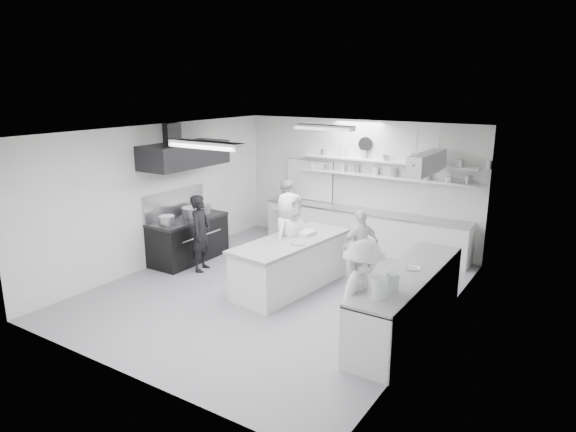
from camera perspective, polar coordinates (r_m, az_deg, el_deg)
The scene contains 27 objects.
floor at distance 9.82m, azimuth -1.36°, elevation -8.33°, with size 6.00×7.00×0.02m, color gray.
ceiling at distance 9.08m, azimuth -1.48°, elevation 9.51°, with size 6.00×7.00×0.02m, color silver.
wall_back at distance 12.32m, azimuth 7.76°, elevation 3.64°, with size 6.00×0.04×3.00m, color silver.
wall_front at distance 6.85m, azimuth -18.13°, elevation -5.90°, with size 6.00×0.04×3.00m, color silver.
wall_left at distance 11.25m, azimuth -14.19°, elevation 2.28°, with size 0.04×7.00×3.00m, color silver.
wall_right at distance 8.10m, azimuth 16.47°, elevation -2.62°, with size 0.04×7.00×3.00m, color silver.
stove at distance 11.50m, azimuth -11.05°, elevation -2.68°, with size 0.80×1.80×0.90m, color black.
exhaust_hood at distance 11.10m, azimuth -11.53°, elevation 6.73°, with size 0.85×2.00×0.50m, color black.
back_counter at distance 12.17m, azimuth 8.27°, elevation -1.55°, with size 5.00×0.60×0.92m, color silver.
shelf_lower at distance 11.88m, azimuth 10.59°, elevation 4.35°, with size 4.20×0.26×0.04m, color silver.
shelf_upper at distance 11.83m, azimuth 10.67°, elevation 6.02°, with size 4.20×0.26×0.04m, color silver.
pass_through_window at distance 12.90m, azimuth 2.47°, elevation 4.03°, with size 1.30×0.04×1.00m, color black.
wall_clock at distance 12.06m, azimuth 8.70°, elevation 7.94°, with size 0.32×0.32×0.05m, color silver.
right_counter at distance 8.37m, azimuth 13.24°, elevation -9.36°, with size 0.74×3.30×0.94m, color silver.
pot_rack at distance 10.46m, azimuth 15.31°, elevation 5.76°, with size 0.30×1.60×0.40m, color #A8AAAC.
light_fixture_front at distance 7.67m, azimuth -9.11°, elevation 7.87°, with size 1.30×0.25×0.10m, color silver.
light_fixture_rear at distance 10.61m, azimuth 4.06°, elevation 9.84°, with size 1.30×0.25×0.10m, color silver.
prep_island at distance 9.77m, azimuth 0.31°, elevation -5.50°, with size 0.92×2.48×0.91m, color silver.
stove_pot at distance 11.45m, azimuth -10.70°, elevation 0.31°, with size 0.43×0.43×0.26m, color #A8AAAC.
cook_stove at distance 10.72m, azimuth -9.72°, elevation -1.91°, with size 0.59×0.39×1.61m, color black.
cook_back at distance 12.61m, azimuth -0.34°, elevation 0.64°, with size 0.75×0.58×1.54m, color white.
cook_island_left at distance 10.02m, azimuth 0.16°, elevation -2.35°, with size 0.87×0.57×1.78m, color white.
cook_island_right at distance 10.15m, azimuth 8.10°, elevation -3.29°, with size 0.84×0.35×1.44m, color white.
cook_right at distance 7.46m, azimuth 8.32°, elevation -8.97°, with size 1.10×0.63×1.70m, color white.
bowl_island_a at distance 9.39m, azimuth 1.11°, elevation -3.18°, with size 0.27×0.27×0.07m, color #A8AAAC.
bowl_island_b at distance 10.03m, azimuth 1.29°, elevation -2.04°, with size 0.19×0.19×0.06m, color silver.
bowl_right at distance 8.32m, azimuth 13.68°, elevation -5.82°, with size 0.25×0.25×0.06m, color silver.
Camera 1 is at (5.07, -7.48, 3.82)m, focal length 31.81 mm.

